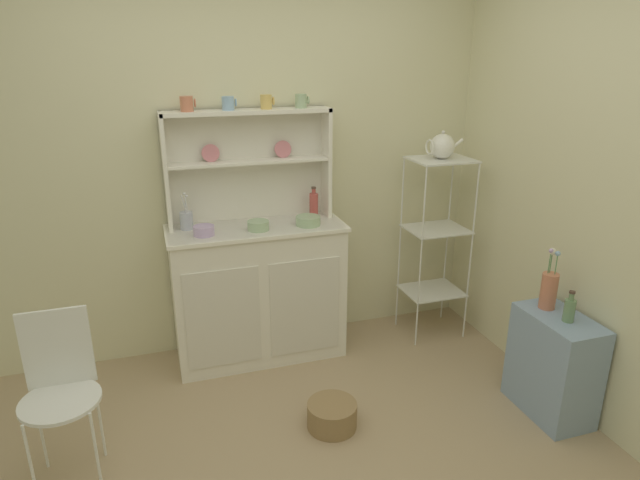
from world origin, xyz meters
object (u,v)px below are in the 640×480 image
at_px(cup_terracotta_0, 187,104).
at_px(jam_bottle, 314,204).
at_px(side_shelf_blue, 553,365).
at_px(bowl_mixing_large, 204,231).
at_px(utensil_jar, 186,220).
at_px(oil_bottle, 569,309).
at_px(floor_basket, 332,415).
at_px(porcelain_teapot, 442,146).
at_px(wire_chair, 60,382).
at_px(flower_vase, 549,289).
at_px(hutch_cabinet, 258,291).
at_px(bakers_rack, 436,228).
at_px(hutch_shelf_unit, 248,157).

height_order(cup_terracotta_0, jam_bottle, cup_terracotta_0).
relative_size(side_shelf_blue, bowl_mixing_large, 4.77).
distance_m(utensil_jar, oil_bottle, 2.26).
xyz_separation_m(floor_basket, porcelain_teapot, (1.04, 0.81, 1.30)).
bearing_deg(jam_bottle, wire_chair, -149.41).
bearing_deg(flower_vase, bowl_mixing_large, 152.37).
height_order(wire_chair, flower_vase, flower_vase).
height_order(hutch_cabinet, utensil_jar, utensil_jar).
height_order(wire_chair, utensil_jar, utensil_jar).
xyz_separation_m(wire_chair, floor_basket, (1.32, -0.06, -0.44)).
height_order(bowl_mixing_large, flower_vase, bowl_mixing_large).
distance_m(bowl_mixing_large, flower_vase, 2.01).
bearing_deg(floor_basket, hutch_cabinet, 103.95).
relative_size(bakers_rack, jam_bottle, 6.26).
distance_m(cup_terracotta_0, bowl_mixing_large, 0.75).
relative_size(bowl_mixing_large, oil_bottle, 0.72).
distance_m(jam_bottle, porcelain_teapot, 0.93).
relative_size(side_shelf_blue, utensil_jar, 2.54).
height_order(jam_bottle, utensil_jar, utensil_jar).
bearing_deg(flower_vase, hutch_cabinet, 145.29).
distance_m(bakers_rack, bowl_mixing_large, 1.59).
bearing_deg(porcelain_teapot, hutch_shelf_unit, 169.64).
relative_size(hutch_shelf_unit, side_shelf_blue, 1.74).
bearing_deg(bakers_rack, porcelain_teapot, 180.00).
bearing_deg(hutch_cabinet, porcelain_teapot, -2.97).
bearing_deg(bowl_mixing_large, oil_bottle, -31.75).
bearing_deg(bowl_mixing_large, utensil_jar, 120.00).
distance_m(utensil_jar, flower_vase, 2.16).
bearing_deg(wire_chair, utensil_jar, 37.49).
distance_m(jam_bottle, oil_bottle, 1.66).
relative_size(floor_basket, porcelain_teapot, 1.08).
distance_m(hutch_shelf_unit, wire_chair, 1.68).
bearing_deg(jam_bottle, hutch_cabinet, -168.23).
relative_size(side_shelf_blue, jam_bottle, 2.92).
bearing_deg(jam_bottle, porcelain_teapot, -10.19).
xyz_separation_m(side_shelf_blue, jam_bottle, (-1.03, 1.21, 0.70)).
relative_size(bakers_rack, side_shelf_blue, 2.14).
bearing_deg(cup_terracotta_0, bakers_rack, -6.64).
relative_size(flower_vase, oil_bottle, 2.01).
height_order(floor_basket, bowl_mixing_large, bowl_mixing_large).
relative_size(cup_terracotta_0, oil_bottle, 0.52).
height_order(jam_bottle, flower_vase, jam_bottle).
relative_size(hutch_cabinet, utensil_jar, 4.73).
bearing_deg(flower_vase, wire_chair, 175.71).
height_order(wire_chair, cup_terracotta_0, cup_terracotta_0).
bearing_deg(oil_bottle, porcelain_teapot, 99.65).
distance_m(hutch_shelf_unit, flower_vase, 1.95).
xyz_separation_m(cup_terracotta_0, jam_bottle, (0.77, -0.04, -0.67)).
bearing_deg(side_shelf_blue, flower_vase, 89.92).
xyz_separation_m(hutch_cabinet, wire_chair, (-1.10, -0.81, 0.05)).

